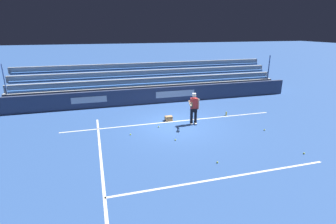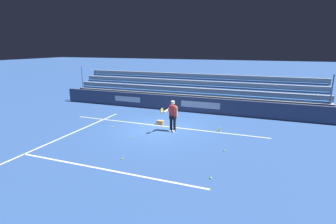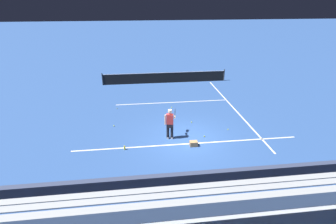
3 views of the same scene
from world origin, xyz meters
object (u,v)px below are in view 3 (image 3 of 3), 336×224
water_bottle (125,148)px  tennis_ball_toward_net (192,122)px  tennis_player (170,124)px  tennis_ball_on_baseline (117,108)px  tennis_ball_far_right (204,136)px  tennis_ball_by_box (114,126)px  tennis_net (165,77)px  tennis_ball_midcourt (228,129)px  tennis_ball_far_left (172,107)px  ball_box_cardboard (194,144)px

water_bottle → tennis_ball_toward_net: bearing=33.5°
tennis_player → tennis_ball_on_baseline: 5.59m
tennis_ball_toward_net → tennis_ball_far_right: bearing=-79.8°
tennis_ball_by_box → tennis_net: 9.25m
tennis_ball_midcourt → tennis_net: bearing=105.3°
tennis_player → tennis_ball_toward_net: size_ratio=25.98×
tennis_player → tennis_ball_on_baseline: tennis_player is taller
tennis_player → tennis_ball_by_box: bearing=149.7°
tennis_ball_toward_net → tennis_net: 8.43m
tennis_ball_toward_net → tennis_ball_on_baseline: bearing=149.3°
tennis_ball_by_box → tennis_ball_on_baseline: 2.72m
water_bottle → tennis_net: 11.53m
tennis_ball_far_right → tennis_ball_on_baseline: bearing=137.3°
tennis_ball_midcourt → tennis_ball_far_left: size_ratio=1.00×
tennis_ball_by_box → tennis_ball_far_right: same height
tennis_ball_midcourt → tennis_net: (-2.62, 9.60, 0.46)m
tennis_ball_midcourt → tennis_ball_far_right: 1.70m
ball_box_cardboard → water_bottle: 3.56m
tennis_ball_far_left → water_bottle: size_ratio=0.30×
water_bottle → tennis_ball_midcourt: bearing=13.7°
ball_box_cardboard → tennis_net: (-0.24, 11.10, 0.36)m
tennis_ball_by_box → water_bottle: water_bottle is taller
ball_box_cardboard → tennis_ball_on_baseline: ball_box_cardboard is taller
tennis_ball_toward_net → tennis_ball_far_left: bearing=110.1°
tennis_ball_toward_net → tennis_net: tennis_net is taller
ball_box_cardboard → tennis_ball_far_right: (0.80, 0.87, -0.10)m
tennis_ball_on_baseline → tennis_net: (3.98, 5.59, 0.46)m
tennis_ball_midcourt → tennis_ball_by_box: 6.77m
water_bottle → tennis_net: bearing=73.3°
tennis_ball_midcourt → tennis_ball_on_baseline: (-6.60, 4.01, 0.00)m
tennis_ball_by_box → tennis_ball_on_baseline: bearing=89.1°
ball_box_cardboard → tennis_ball_far_left: 5.22m
tennis_ball_toward_net → tennis_net: size_ratio=0.01×
tennis_ball_midcourt → tennis_ball_far_left: (-2.82, 3.70, 0.00)m
tennis_net → tennis_ball_far_left: bearing=-91.9°
tennis_ball_far_left → tennis_ball_far_right: same height
tennis_ball_toward_net → tennis_ball_far_right: (0.33, -1.85, 0.00)m
tennis_ball_far_left → tennis_ball_on_baseline: 3.79m
tennis_ball_far_right → tennis_net: size_ratio=0.01×
tennis_ball_by_box → tennis_ball_far_left: 4.53m
tennis_ball_toward_net → tennis_ball_midcourt: bearing=-32.5°
tennis_ball_midcourt → tennis_ball_far_right: same height
tennis_ball_by_box → tennis_ball_far_left: size_ratio=1.00×
tennis_ball_midcourt → water_bottle: 6.10m
tennis_ball_midcourt → water_bottle: (-5.93, -1.44, 0.08)m
tennis_ball_far_right → tennis_ball_midcourt: bearing=21.9°
ball_box_cardboard → tennis_ball_midcourt: size_ratio=6.06×
tennis_ball_by_box → water_bottle: bearing=-75.4°
tennis_ball_far_right → tennis_player: bearing=177.8°
tennis_player → tennis_net: (0.87, 10.16, -0.40)m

